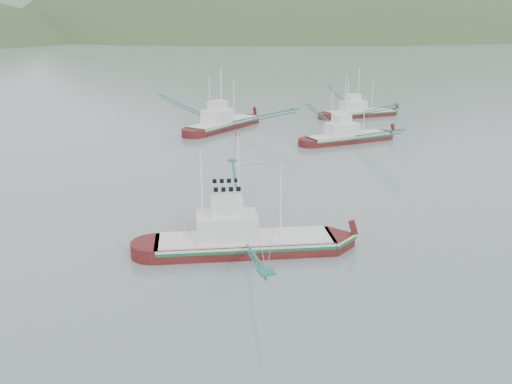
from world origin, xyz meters
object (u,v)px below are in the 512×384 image
object	(u,v)px
main_boat	(243,230)
bg_boat_right	(348,132)
bg_boat_extra	(358,109)
bg_boat_far	(223,115)

from	to	relation	value
main_boat	bg_boat_right	bearing A→B (deg)	63.82
main_boat	bg_boat_extra	bearing A→B (deg)	65.83
main_boat	bg_boat_extra	xyz separation A→B (m)	(35.53, 49.45, -0.50)
bg_boat_right	bg_boat_far	size ratio (longest dim) A/B	0.99
bg_boat_far	bg_boat_extra	distance (m)	25.05
bg_boat_far	bg_boat_extra	xyz separation A→B (m)	(24.80, 3.38, -0.96)
main_boat	bg_boat_right	xyz separation A→B (m)	(24.56, 31.75, -0.36)
bg_boat_right	bg_boat_far	bearing A→B (deg)	126.80
bg_boat_far	main_boat	bearing A→B (deg)	-141.39
bg_boat_extra	main_boat	bearing A→B (deg)	-128.40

